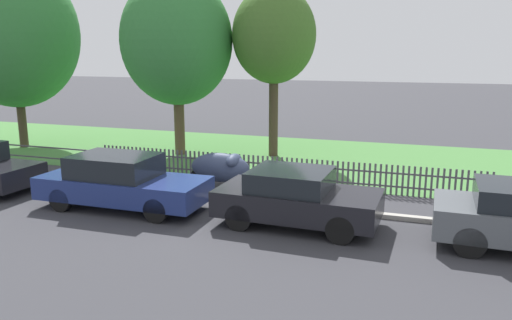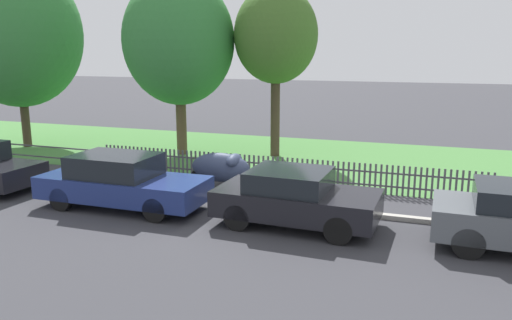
{
  "view_description": "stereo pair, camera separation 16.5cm",
  "coord_description": "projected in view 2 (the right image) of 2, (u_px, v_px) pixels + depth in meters",
  "views": [
    {
      "loc": [
        4.36,
        -12.31,
        4.11
      ],
      "look_at": [
        -0.11,
        0.81,
        1.1
      ],
      "focal_mm": 35.0,
      "sensor_mm": 36.0,
      "label": 1
    },
    {
      "loc": [
        4.51,
        -12.26,
        4.11
      ],
      "look_at": [
        -0.11,
        0.81,
        1.1
      ],
      "focal_mm": 35.0,
      "sensor_mm": 36.0,
      "label": 2
    }
  ],
  "objects": [
    {
      "name": "tree_mid_park",
      "position": [
        276.0,
        36.0,
        19.15
      ],
      "size": [
        3.24,
        3.24,
        6.61
      ],
      "color": "#473828",
      "rests_on": "ground"
    },
    {
      "name": "tree_nearest_kerb",
      "position": [
        17.0,
        34.0,
        21.12
      ],
      "size": [
        5.38,
        5.38,
        7.95
      ],
      "color": "#473828",
      "rests_on": "ground"
    },
    {
      "name": "park_fence",
      "position": [
        275.0,
        171.0,
        15.69
      ],
      "size": [
        42.97,
        0.05,
        0.91
      ],
      "color": "#4C4C51",
      "rests_on": "ground"
    },
    {
      "name": "ground_plane",
      "position": [
        250.0,
        205.0,
        13.64
      ],
      "size": [
        120.0,
        120.0,
        0.0
      ],
      "primitive_type": "plane",
      "color": "#38383D"
    },
    {
      "name": "covered_motorcycle",
      "position": [
        222.0,
        167.0,
        15.17
      ],
      "size": [
        2.0,
        0.81,
        1.12
      ],
      "rotation": [
        0.0,
        0.0,
        0.03
      ],
      "color": "black",
      "rests_on": "ground"
    },
    {
      "name": "tree_behind_motorcycle",
      "position": [
        179.0,
        41.0,
        19.56
      ],
      "size": [
        4.38,
        4.38,
        7.07
      ],
      "color": "brown",
      "rests_on": "ground"
    },
    {
      "name": "kerb_stone",
      "position": [
        251.0,
        202.0,
        13.72
      ],
      "size": [
        42.97,
        0.2,
        0.12
      ],
      "primitive_type": "cube",
      "color": "#B2ADA3",
      "rests_on": "ground"
    },
    {
      "name": "parked_car_black_saloon",
      "position": [
        121.0,
        181.0,
        13.34
      ],
      "size": [
        4.55,
        1.79,
        1.44
      ],
      "rotation": [
        0.0,
        0.0,
        0.01
      ],
      "color": "navy",
      "rests_on": "ground"
    },
    {
      "name": "grass_strip",
      "position": [
        308.0,
        158.0,
        19.74
      ],
      "size": [
        42.97,
        8.61,
        0.01
      ],
      "primitive_type": "cube",
      "color": "#477F3D",
      "rests_on": "ground"
    },
    {
      "name": "parked_car_navy_estate",
      "position": [
        295.0,
        197.0,
        11.94
      ],
      "size": [
        3.92,
        1.97,
        1.37
      ],
      "rotation": [
        0.0,
        0.0,
        -0.03
      ],
      "color": "black",
      "rests_on": "ground"
    }
  ]
}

